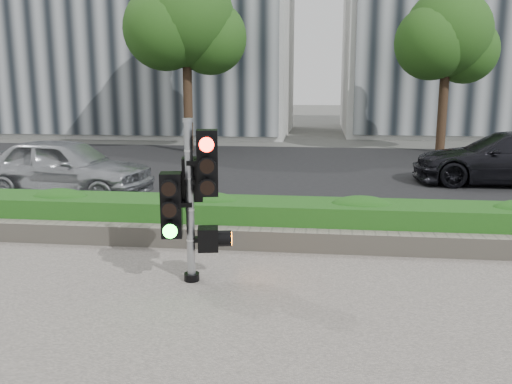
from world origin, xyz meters
TOP-DOWN VIEW (x-y plane):
  - ground at (0.00, 0.00)m, footprint 120.00×120.00m
  - road at (0.00, 10.00)m, footprint 60.00×13.00m
  - curb at (0.00, 3.15)m, footprint 60.00×0.25m
  - stone_wall at (0.00, 1.90)m, footprint 12.00×0.32m
  - hedge at (0.00, 2.55)m, footprint 12.00×1.00m
  - tree_left at (-4.52, 14.56)m, footprint 4.61×4.03m
  - tree_right at (5.48, 15.55)m, footprint 4.10×3.58m
  - traffic_signal at (-0.96, 0.36)m, footprint 0.82×0.66m
  - car_silver at (-5.36, 5.55)m, footprint 4.45×2.29m
  - car_dark at (5.82, 8.60)m, footprint 4.99×2.13m

SIDE VIEW (x-z plane):
  - ground at x=0.00m, z-range 0.00..0.00m
  - road at x=0.00m, z-range 0.00..0.02m
  - curb at x=0.00m, z-range 0.00..0.12m
  - stone_wall at x=0.00m, z-range 0.03..0.37m
  - hedge at x=0.00m, z-range 0.03..0.71m
  - car_dark at x=5.82m, z-range 0.02..1.45m
  - car_silver at x=-5.36m, z-range 0.02..1.47m
  - traffic_signal at x=-0.96m, z-range 0.15..2.42m
  - tree_right at x=5.48m, z-range 1.22..7.75m
  - tree_left at x=-4.52m, z-range 1.37..8.72m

